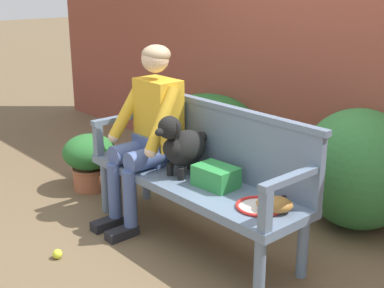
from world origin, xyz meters
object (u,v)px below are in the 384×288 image
Objects in this scene: baseball_glove at (275,204)px; tennis_ball at (57,254)px; potted_plant at (90,158)px; tennis_racket at (263,205)px; garden_bench at (192,186)px; dog_on_bench at (182,145)px; sports_bag at (216,176)px; person_seated at (149,128)px.

baseball_glove reaches higher than tennis_ball.
tennis_ball is 1.25m from potted_plant.
tennis_racket reaches higher than potted_plant.
tennis_racket is at bearing 1.52° from garden_bench.
tennis_ball is (-0.40, -0.85, -0.38)m from garden_bench.
sports_bag is (0.30, 0.04, -0.15)m from dog_on_bench.
person_seated reaches higher than garden_bench.
tennis_ball is at bearing -85.86° from person_seated.
tennis_ball is (-1.12, -0.87, -0.48)m from baseball_glove.
dog_on_bench is 0.75m from tennis_racket.
person_seated is (-0.46, -0.02, 0.33)m from garden_bench.
person_seated is at bearing 94.14° from tennis_ball.
sports_bag reaches higher than potted_plant.
person_seated is 0.97m from potted_plant.
sports_bag is (-0.42, 0.01, 0.06)m from tennis_racket.
tennis_racket is 2.60× the size of baseball_glove.
person_seated is 0.70m from sports_bag.
person_seated is 20.35× the size of tennis_ball.
garden_bench is at bearing 1.82° from potted_plant.
potted_plant reaches higher than garden_bench.
baseball_glove is at bearing 1.69° from potted_plant.
baseball_glove is (1.18, 0.03, -0.22)m from person_seated.
garden_bench is at bearing -173.00° from sports_bag.
dog_on_bench is (0.37, 0.00, -0.04)m from person_seated.
tennis_racket is at bearing 146.31° from baseball_glove.
tennis_racket is 0.10m from baseball_glove.
person_seated is 1.12m from tennis_racket.
person_seated reaches higher than dog_on_bench.
person_seated is 1.10m from tennis_ball.
baseball_glove is at bearing 1.44° from garden_bench.
person_seated is at bearing 1.70° from potted_plant.
tennis_ball is at bearing -176.70° from baseball_glove.
garden_bench is 1.01m from tennis_ball.
baseball_glove is (0.72, 0.02, 0.10)m from garden_bench.
baseball_glove is at bearing 0.87° from tennis_racket.
tennis_ball is (-1.03, -0.87, -0.45)m from tennis_racket.
dog_on_bench is at bearing 1.21° from potted_plant.
tennis_racket is at bearing 40.18° from tennis_ball.
dog_on_bench is at bearing 147.84° from baseball_glove.
sports_bag is at bearing 2.54° from potted_plant.
dog_on_bench is 0.83m from baseball_glove.
tennis_ball is at bearing -110.09° from dog_on_bench.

